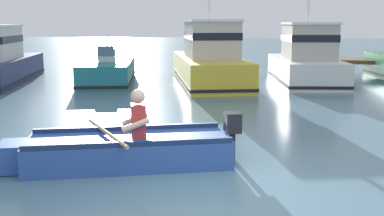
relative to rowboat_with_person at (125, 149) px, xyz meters
The scene contains 5 objects.
ground_plane 2.03m from the rowboat_with_person, 40.46° to the right, with size 120.00×120.00×0.00m, color slate.
rowboat_with_person is the anchor object (origin of this frame).
moored_boat_teal 10.16m from the rowboat_with_person, 108.81° to the left, with size 2.65×4.98×1.38m.
moored_boat_yellow 9.99m from the rowboat_with_person, 87.66° to the left, with size 3.66×7.09×4.48m.
moored_boat_white 11.11m from the rowboat_with_person, 69.41° to the left, with size 2.55×5.30×4.20m.
Camera 1 is at (0.39, -5.43, 2.20)m, focal length 43.14 mm.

